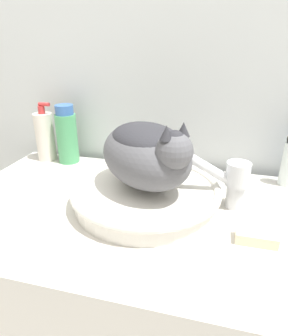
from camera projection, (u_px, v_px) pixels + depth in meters
name	position (u px, v px, depth m)	size (l,w,h in m)	color
wall_back	(188.00, 42.00, 0.88)	(8.00, 0.05, 2.40)	silver
vanity_counter	(158.00, 330.00, 0.89)	(1.09, 0.57, 0.82)	beige
sink_basin	(146.00, 193.00, 0.75)	(0.37, 0.37, 0.06)	white
cat	(147.00, 152.00, 0.71)	(0.32, 0.37, 0.18)	#56565B
faucet	(232.00, 180.00, 0.72)	(0.16, 0.07, 0.14)	silver
soap_pump_bottle	(45.00, 136.00, 1.01)	(0.06, 0.06, 0.20)	silver
mouthwash_bottle	(67.00, 135.00, 0.99)	(0.07, 0.07, 0.19)	#4CA366
soap_bar	(256.00, 237.00, 0.62)	(0.08, 0.04, 0.02)	beige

